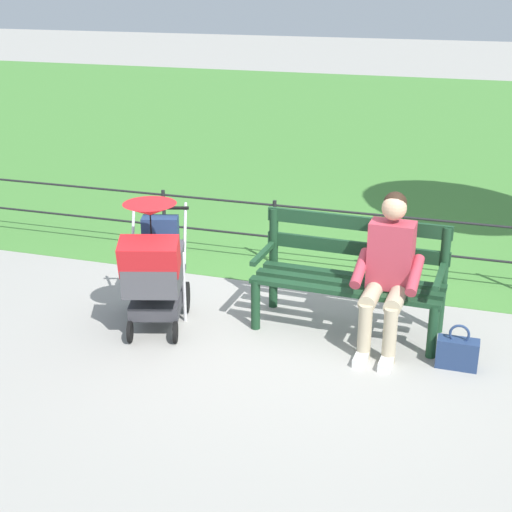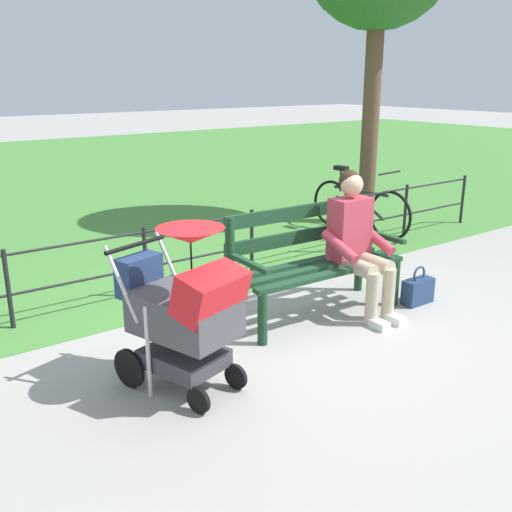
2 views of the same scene
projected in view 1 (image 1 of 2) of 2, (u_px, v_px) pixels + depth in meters
The scene contains 7 objects.
ground_plane at pixel (300, 325), 6.46m from camera, with size 60.00×60.00×0.00m, color #9E9B93.
grass_lawn at pixel (413, 131), 14.27m from camera, with size 40.00×16.00×0.01m, color #478438.
park_bench at pixel (351, 271), 6.25m from camera, with size 1.62×0.66×0.96m.
person_on_bench at pixel (388, 268), 5.91m from camera, with size 0.55×0.74×1.28m.
stroller at pixel (154, 264), 6.21m from camera, with size 0.73×0.98×1.15m.
handbag at pixel (457, 353), 5.73m from camera, with size 0.32×0.14×0.37m.
park_fence at pixel (383, 237), 7.35m from camera, with size 8.82×0.04×0.70m.
Camera 1 is at (-1.40, 5.64, 2.90)m, focal length 51.60 mm.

